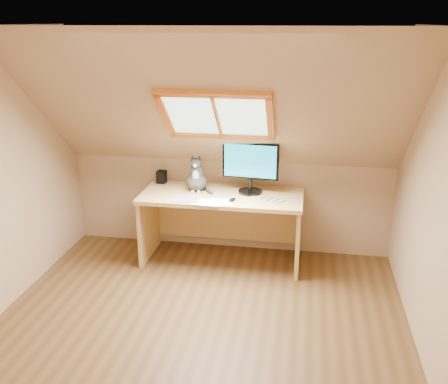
# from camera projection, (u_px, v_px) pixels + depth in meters

# --- Properties ---
(ground) EXTENTS (3.50, 3.50, 0.00)m
(ground) POSITION_uv_depth(u_px,v_px,m) (195.00, 336.00, 4.06)
(ground) COLOR brown
(ground) RESTS_ON ground
(room_shell) EXTENTS (3.52, 3.52, 2.41)m
(room_shell) POSITION_uv_depth(u_px,v_px,m) (188.00, 171.00, 3.50)
(room_shell) COLOR tan
(room_shell) RESTS_ON ground
(desk) EXTENTS (1.65, 0.72, 0.75)m
(desk) POSITION_uv_depth(u_px,v_px,m) (223.00, 212.00, 5.24)
(desk) COLOR tan
(desk) RESTS_ON ground
(monitor) EXTENTS (0.58, 0.24, 0.53)m
(monitor) POSITION_uv_depth(u_px,v_px,m) (251.00, 164.00, 5.03)
(monitor) COLOR black
(monitor) RESTS_ON desk
(cat) EXTENTS (0.23, 0.27, 0.39)m
(cat) POSITION_uv_depth(u_px,v_px,m) (197.00, 177.00, 5.16)
(cat) COLOR #443F3C
(cat) RESTS_ON desk
(desk_speaker) EXTENTS (0.10, 0.10, 0.14)m
(desk_speaker) POSITION_uv_depth(u_px,v_px,m) (162.00, 177.00, 5.42)
(desk_speaker) COLOR black
(desk_speaker) RESTS_ON desk
(graphics_tablet) EXTENTS (0.27, 0.20, 0.01)m
(graphics_tablet) POSITION_uv_depth(u_px,v_px,m) (186.00, 199.00, 4.93)
(graphics_tablet) COLOR #B2B2B7
(graphics_tablet) RESTS_ON desk
(mouse) EXTENTS (0.09, 0.11, 0.03)m
(mouse) POSITION_uv_depth(u_px,v_px,m) (232.00, 200.00, 4.89)
(mouse) COLOR black
(mouse) RESTS_ON desk
(papers) EXTENTS (0.33, 0.27, 0.00)m
(papers) POSITION_uv_depth(u_px,v_px,m) (212.00, 202.00, 4.86)
(papers) COLOR white
(papers) RESTS_ON desk
(cables) EXTENTS (0.51, 0.26, 0.01)m
(cables) POSITION_uv_depth(u_px,v_px,m) (263.00, 200.00, 4.92)
(cables) COLOR silver
(cables) RESTS_ON desk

